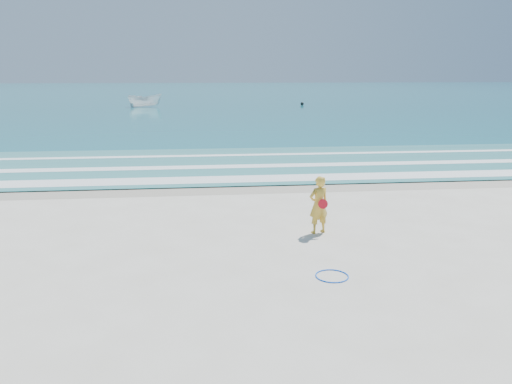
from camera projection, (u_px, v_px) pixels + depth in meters
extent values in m
plane|color=silver|center=(280.00, 278.00, 11.01)|extent=(400.00, 400.00, 0.00)
cube|color=#B2A893|center=(245.00, 187.00, 19.71)|extent=(400.00, 2.40, 0.00)
cube|color=#19727F|center=(208.00, 92.00, 112.48)|extent=(400.00, 190.00, 0.04)
cube|color=#59B7AD|center=(236.00, 163.00, 24.53)|extent=(400.00, 10.00, 0.01)
cube|color=white|center=(242.00, 179.00, 20.95)|extent=(400.00, 1.40, 0.01)
cube|color=white|center=(237.00, 166.00, 23.76)|extent=(400.00, 0.90, 0.01)
cube|color=white|center=(233.00, 155.00, 26.95)|extent=(400.00, 0.60, 0.01)
torus|color=blue|center=(332.00, 276.00, 11.09)|extent=(0.87, 0.87, 0.03)
imported|color=white|center=(145.00, 100.00, 63.88)|extent=(4.41, 2.00, 1.65)
sphere|color=black|center=(302.00, 104.00, 66.99)|extent=(0.45, 0.45, 0.45)
imported|color=gold|center=(319.00, 205.00, 13.93)|extent=(0.69, 0.56, 1.63)
cylinder|color=red|center=(323.00, 204.00, 13.74)|extent=(0.27, 0.08, 0.27)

